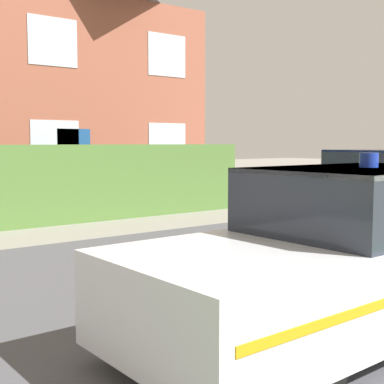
{
  "coord_description": "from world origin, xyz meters",
  "views": [
    {
      "loc": [
        -5.33,
        -0.96,
        1.72
      ],
      "look_at": [
        -0.94,
        4.74,
        1.05
      ],
      "focal_mm": 50.0,
      "sensor_mm": 36.0,
      "label": 1
    }
  ],
  "objects": [
    {
      "name": "house_right",
      "position": [
        2.54,
        15.6,
        4.09
      ],
      "size": [
        7.16,
        5.49,
        8.04
      ],
      "color": "#93513D",
      "rests_on": "ground"
    },
    {
      "name": "police_car",
      "position": [
        -1.27,
        1.95,
        0.71
      ],
      "size": [
        4.54,
        1.75,
        1.61
      ],
      "rotation": [
        0.0,
        0.0,
        3.16
      ],
      "color": "black",
      "rests_on": "road_strip"
    },
    {
      "name": "road_strip",
      "position": [
        0.0,
        4.08,
        0.01
      ],
      "size": [
        28.0,
        6.92,
        0.01
      ],
      "primitive_type": "cube",
      "color": "#4C4C51",
      "rests_on": "ground"
    },
    {
      "name": "garden_hedge",
      "position": [
        -1.34,
        9.81,
        0.84
      ],
      "size": [
        10.83,
        0.79,
        1.67
      ],
      "primitive_type": "cube",
      "color": "#4C7233",
      "rests_on": "ground"
    }
  ]
}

